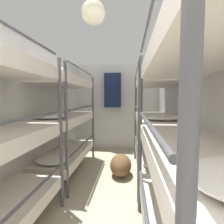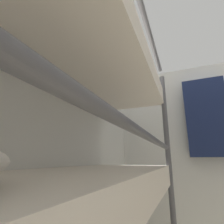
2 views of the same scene
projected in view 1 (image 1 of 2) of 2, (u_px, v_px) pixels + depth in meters
name	position (u px, v px, depth m)	size (l,w,h in m)	color
wall_left	(20.00, 116.00, 2.44)	(0.06, 5.08, 2.31)	silver
wall_right	(193.00, 118.00, 2.20)	(0.06, 5.08, 2.31)	silver
wall_back	(117.00, 107.00, 4.81)	(2.39, 0.06, 2.31)	silver
bunk_stack_right_near	(196.00, 155.00, 1.14)	(0.66, 1.76, 1.93)	#4C4C51
bunk_stack_left_far	(66.00, 119.00, 3.21)	(0.66, 1.76, 1.93)	#4C4C51
bunk_stack_right_far	(155.00, 120.00, 3.04)	(0.66, 1.76, 1.93)	#4C4C51
duffel_bag	(121.00, 165.00, 3.17)	(0.38, 0.56, 0.38)	brown
hanging_coat	(113.00, 90.00, 4.63)	(0.44, 0.12, 0.90)	#192347
ceiling_light	(93.00, 13.00, 1.74)	(0.24, 0.24, 0.24)	#F4EFCC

